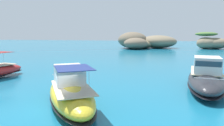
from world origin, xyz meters
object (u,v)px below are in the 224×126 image
at_px(motorboat_yellow, 70,92).
at_px(islet_small, 210,42).
at_px(islet_large, 143,42).
at_px(motorboat_charcoal, 206,78).

bearing_deg(motorboat_yellow, islet_small, 74.59).
bearing_deg(motorboat_yellow, islet_large, 94.37).
xyz_separation_m(islet_large, motorboat_yellow, (5.55, -72.68, -1.67)).
bearing_deg(islet_large, islet_small, 6.52).
relative_size(islet_small, motorboat_charcoal, 1.39).
bearing_deg(islet_large, motorboat_yellow, -85.63).
bearing_deg(islet_small, motorboat_charcoal, -98.69).
xyz_separation_m(islet_small, motorboat_yellow, (-20.87, -75.70, -1.61)).
distance_m(islet_large, motorboat_yellow, 72.91).
relative_size(islet_large, islet_small, 1.70).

